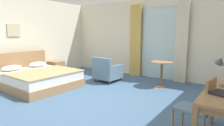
{
  "coord_description": "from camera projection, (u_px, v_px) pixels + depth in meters",
  "views": [
    {
      "loc": [
        2.91,
        -3.03,
        1.55
      ],
      "look_at": [
        0.35,
        0.55,
        0.85
      ],
      "focal_mm": 30.72,
      "sensor_mm": 36.0,
      "label": 1
    }
  ],
  "objects": [
    {
      "name": "desk_chair",
      "position": [
        199.0,
        106.0,
        2.74
      ],
      "size": [
        0.52,
        0.46,
        0.93
      ],
      "color": "slate",
      "rests_on": "ground"
    },
    {
      "name": "framed_picture",
      "position": [
        14.0,
        30.0,
        5.98
      ],
      "size": [
        0.03,
        0.4,
        0.38
      ],
      "color": "beige"
    },
    {
      "name": "round_cafe_table",
      "position": [
        162.0,
        68.0,
        5.49
      ],
      "size": [
        0.61,
        0.61,
        0.73
      ],
      "color": "#9E754C",
      "rests_on": "ground"
    },
    {
      "name": "curtain_panel_left",
      "position": [
        136.0,
        41.0,
        6.82
      ],
      "size": [
        0.42,
        0.1,
        2.51
      ],
      "primitive_type": "cube",
      "color": "tan",
      "rests_on": "ground"
    },
    {
      "name": "desk_lamp",
      "position": [
        221.0,
        65.0,
        2.88
      ],
      "size": [
        0.28,
        0.28,
        0.45
      ],
      "color": "#4C4C51",
      "rests_on": "writing_desk"
    },
    {
      "name": "armchair_by_window",
      "position": [
        107.0,
        71.0,
        6.12
      ],
      "size": [
        0.73,
        0.74,
        0.79
      ],
      "color": "slate",
      "rests_on": "ground"
    },
    {
      "name": "bed",
      "position": [
        38.0,
        78.0,
        5.55
      ],
      "size": [
        2.12,
        1.82,
        0.95
      ],
      "color": "#9E754C",
      "rests_on": "ground"
    },
    {
      "name": "balcony_glass_door",
      "position": [
        158.0,
        43.0,
        6.45
      ],
      "size": [
        1.16,
        0.02,
        2.38
      ],
      "primitive_type": "cube",
      "color": "silver",
      "rests_on": "ground"
    },
    {
      "name": "nightstand",
      "position": [
        56.0,
        68.0,
        7.1
      ],
      "size": [
        0.5,
        0.45,
        0.51
      ],
      "color": "#9E754C",
      "rests_on": "ground"
    },
    {
      "name": "wall_back",
      "position": [
        148.0,
        38.0,
        6.73
      ],
      "size": [
        6.52,
        0.12,
        2.71
      ],
      "primitive_type": "cube",
      "color": "silver",
      "rests_on": "ground"
    },
    {
      "name": "curtain_panel_right",
      "position": [
        182.0,
        42.0,
        5.9
      ],
      "size": [
        0.37,
        0.1,
        2.51
      ],
      "primitive_type": "cube",
      "color": "beige",
      "rests_on": "ground"
    },
    {
      "name": "ground",
      "position": [
        85.0,
        104.0,
        4.36
      ],
      "size": [
        6.92,
        6.96,
        0.1
      ],
      "primitive_type": "cube",
      "color": "#426084"
    },
    {
      "name": "closed_book",
      "position": [
        223.0,
        94.0,
        2.43
      ],
      "size": [
        0.33,
        0.33,
        0.03
      ],
      "primitive_type": "cube",
      "rotation": [
        0.0,
        0.0,
        -0.35
      ],
      "color": "#232328",
      "rests_on": "writing_desk"
    },
    {
      "name": "wall_left",
      "position": [
        9.0,
        39.0,
        5.97
      ],
      "size": [
        0.12,
        6.56,
        2.71
      ],
      "primitive_type": "cube",
      "color": "silver",
      "rests_on": "ground"
    }
  ]
}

